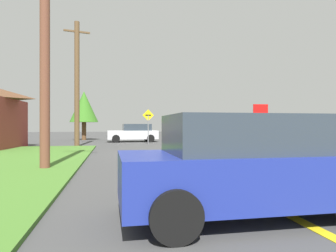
# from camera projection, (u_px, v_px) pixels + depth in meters

# --- Properties ---
(ground_plane) EXTENTS (120.00, 120.00, 0.00)m
(ground_plane) POSITION_uv_depth(u_px,v_px,m) (166.00, 154.00, 15.75)
(ground_plane) COLOR #414141
(lane_stripe_center) EXTENTS (0.20, 14.00, 0.01)m
(lane_stripe_center) POSITION_uv_depth(u_px,v_px,m) (221.00, 181.00, 7.88)
(lane_stripe_center) COLOR yellow
(lane_stripe_center) RESTS_ON ground
(stop_sign) EXTENTS (0.77, 0.10, 2.54)m
(stop_sign) POSITION_uv_depth(u_px,v_px,m) (261.00, 119.00, 15.18)
(stop_sign) COLOR #9EA0A8
(stop_sign) RESTS_ON ground
(car_behind_on_main_road) EXTENTS (4.09, 1.97, 1.62)m
(car_behind_on_main_road) POSITION_uv_depth(u_px,v_px,m) (247.00, 166.00, 4.79)
(car_behind_on_main_road) COLOR navy
(car_behind_on_main_road) RESTS_ON ground
(car_approaching_junction) EXTENTS (4.57, 2.29, 1.62)m
(car_approaching_junction) POSITION_uv_depth(u_px,v_px,m) (133.00, 133.00, 27.28)
(car_approaching_junction) COLOR silver
(car_approaching_junction) RESTS_ON ground
(utility_pole_near) EXTENTS (1.80, 0.32, 8.02)m
(utility_pole_near) POSITION_uv_depth(u_px,v_px,m) (45.00, 44.00, 9.83)
(utility_pole_near) COLOR brown
(utility_pole_near) RESTS_ON ground
(utility_pole_mid) EXTENTS (1.78, 0.52, 8.80)m
(utility_pole_mid) POSITION_uv_depth(u_px,v_px,m) (77.00, 83.00, 21.22)
(utility_pole_mid) COLOR brown
(utility_pole_mid) RESTS_ON ground
(direction_sign) EXTENTS (0.90, 0.13, 2.73)m
(direction_sign) POSITION_uv_depth(u_px,v_px,m) (148.00, 123.00, 23.56)
(direction_sign) COLOR slate
(direction_sign) RESTS_ON ground
(oak_tree_left) EXTENTS (2.87, 2.87, 5.00)m
(oak_tree_left) POSITION_uv_depth(u_px,v_px,m) (84.00, 107.00, 30.97)
(oak_tree_left) COLOR brown
(oak_tree_left) RESTS_ON ground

